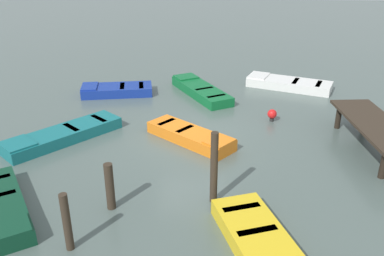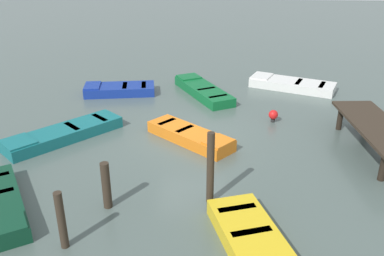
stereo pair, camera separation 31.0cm
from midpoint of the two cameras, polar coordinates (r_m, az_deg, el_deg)
name	(u,v)px [view 2 (the right image)]	position (r m, az deg, el deg)	size (l,w,h in m)	color
ground_plane	(192,137)	(14.74, 0.60, -1.24)	(80.00, 80.00, 0.00)	#4C5B56
dock_segment	(377,129)	(14.73, 24.62, -0.11)	(4.64, 1.98, 0.95)	#33281E
rowboat_orange	(190,136)	(14.33, 0.40, -1.07)	(2.86, 3.24, 0.46)	orange
rowboat_dark_green	(0,204)	(11.77, -24.28, -9.52)	(3.43, 2.80, 0.46)	#0C3823
rowboat_yellow	(256,246)	(9.61, 9.75, -15.72)	(3.62, 2.33, 0.46)	gold
rowboat_green	(203,90)	(18.85, 1.99, 5.22)	(3.99, 2.99, 0.46)	#0F602D
rowboat_blue	(119,89)	(19.22, -9.53, 5.28)	(1.86, 3.31, 0.46)	navy
rowboat_white	(291,84)	(20.24, 13.96, 5.86)	(2.57, 4.08, 0.46)	silver
rowboat_teal	(63,134)	(15.13, -16.71, -0.74)	(3.89, 3.55, 0.46)	#14666B
mooring_piling_near_right	(210,168)	(10.73, 3.38, -5.56)	(0.20, 0.20, 2.02)	#33281E
mooring_piling_mid_left	(106,186)	(10.87, -10.92, -7.78)	(0.23, 0.23, 1.30)	#33281E
mooring_piling_far_right	(61,220)	(9.75, -16.65, -12.10)	(0.19, 0.19, 1.44)	#33281E
marker_buoy	(273,115)	(16.22, 11.66, 1.77)	(0.36, 0.36, 0.48)	#262626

